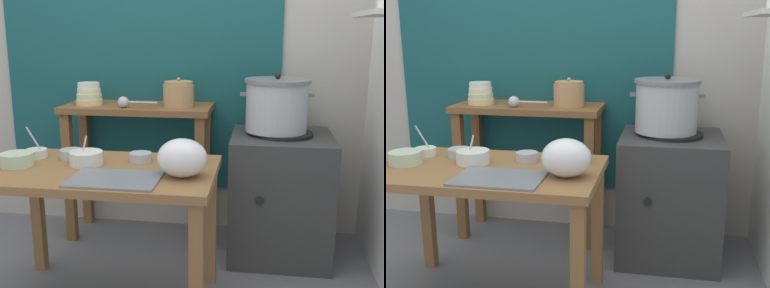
{
  "view_description": "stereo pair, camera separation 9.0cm",
  "coord_description": "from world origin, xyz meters",
  "views": [
    {
      "loc": [
        0.68,
        -2.09,
        1.37
      ],
      "look_at": [
        0.34,
        0.15,
        0.82
      ],
      "focal_mm": 43.83,
      "sensor_mm": 36.0,
      "label": 1
    },
    {
      "loc": [
        0.77,
        -2.07,
        1.37
      ],
      "look_at": [
        0.34,
        0.15,
        0.82
      ],
      "focal_mm": 43.83,
      "sensor_mm": 36.0,
      "label": 2
    }
  ],
  "objects": [
    {
      "name": "wall_back",
      "position": [
        0.08,
        1.1,
        1.3
      ],
      "size": [
        4.4,
        0.12,
        2.6
      ],
      "color": "#B2ADA3",
      "rests_on": "ground"
    },
    {
      "name": "prep_table",
      "position": [
        -0.07,
        -0.0,
        0.61
      ],
      "size": [
        1.1,
        0.66,
        0.72
      ],
      "color": "olive",
      "rests_on": "ground"
    },
    {
      "name": "back_shelf_table",
      "position": [
        -0.12,
        0.83,
        0.68
      ],
      "size": [
        0.96,
        0.4,
        0.9
      ],
      "color": "brown",
      "rests_on": "ground"
    },
    {
      "name": "stove_block",
      "position": [
        0.81,
        0.7,
        0.38
      ],
      "size": [
        0.6,
        0.61,
        0.78
      ],
      "color": "#383838",
      "rests_on": "ground"
    },
    {
      "name": "steamer_pot",
      "position": [
        0.77,
        0.72,
        0.94
      ],
      "size": [
        0.44,
        0.39,
        0.35
      ],
      "color": "#B7BABF",
      "rests_on": "stove_block"
    },
    {
      "name": "clay_pot",
      "position": [
        0.16,
        0.83,
        0.98
      ],
      "size": [
        0.2,
        0.2,
        0.18
      ],
      "color": "tan",
      "rests_on": "back_shelf_table"
    },
    {
      "name": "bowl_stack_enamel",
      "position": [
        -0.43,
        0.8,
        0.97
      ],
      "size": [
        0.17,
        0.17,
        0.14
      ],
      "color": "#E5C684",
      "rests_on": "back_shelf_table"
    },
    {
      "name": "ladle",
      "position": [
        -0.17,
        0.72,
        0.94
      ],
      "size": [
        0.25,
        0.07,
        0.07
      ],
      "color": "#B7BABF",
      "rests_on": "back_shelf_table"
    },
    {
      "name": "serving_tray",
      "position": [
        0.04,
        -0.17,
        0.72
      ],
      "size": [
        0.4,
        0.28,
        0.01
      ],
      "primitive_type": "cube",
      "color": "slate",
      "rests_on": "prep_table"
    },
    {
      "name": "plastic_bag",
      "position": [
        0.33,
        -0.08,
        0.81
      ],
      "size": [
        0.23,
        0.2,
        0.18
      ],
      "primitive_type": "ellipsoid",
      "color": "white",
      "rests_on": "prep_table"
    },
    {
      "name": "prep_bowl_0",
      "position": [
        0.08,
        0.14,
        0.75
      ],
      "size": [
        0.11,
        0.11,
        0.05
      ],
      "color": "#B7BABF",
      "rests_on": "prep_table"
    },
    {
      "name": "prep_bowl_1",
      "position": [
        -0.5,
        -0.03,
        0.76
      ],
      "size": [
        0.16,
        0.16,
        0.07
      ],
      "color": "#B7D1AD",
      "rests_on": "prep_table"
    },
    {
      "name": "prep_bowl_2",
      "position": [
        0.32,
        0.17,
        0.75
      ],
      "size": [
        0.17,
        0.17,
        0.05
      ],
      "color": "beige",
      "rests_on": "prep_table"
    },
    {
      "name": "prep_bowl_3",
      "position": [
        -0.17,
        0.05,
        0.76
      ],
      "size": [
        0.16,
        0.16,
        0.14
      ],
      "color": "silver",
      "rests_on": "prep_table"
    },
    {
      "name": "prep_bowl_4",
      "position": [
        -0.29,
        0.15,
        0.75
      ],
      "size": [
        0.12,
        0.12,
        0.05
      ],
      "color": "#B7BABF",
      "rests_on": "prep_table"
    },
    {
      "name": "prep_bowl_5",
      "position": [
        -0.48,
        0.14,
        0.75
      ],
      "size": [
        0.11,
        0.11,
        0.17
      ],
      "color": "silver",
      "rests_on": "prep_table"
    }
  ]
}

